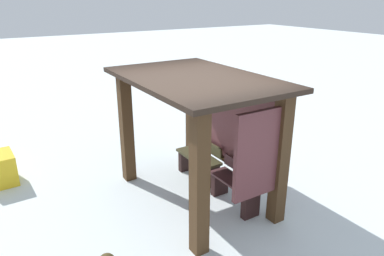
{
  "coord_description": "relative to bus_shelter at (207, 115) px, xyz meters",
  "views": [
    {
      "loc": [
        4.86,
        -3.07,
        3.46
      ],
      "look_at": [
        -0.01,
        -0.06,
        1.35
      ],
      "focal_mm": 33.77,
      "sensor_mm": 36.0,
      "label": 1
    }
  ],
  "objects": [
    {
      "name": "ground_plane",
      "position": [
        -0.09,
        -0.18,
        -1.57
      ],
      "size": [
        60.0,
        60.0,
        0.0
      ],
      "primitive_type": "plane",
      "color": "white"
    },
    {
      "name": "bench_left_inside",
      "position": [
        -0.67,
        0.28,
        -1.22
      ],
      "size": [
        1.06,
        0.42,
        0.77
      ],
      "color": "#413D24",
      "rests_on": "ground"
    },
    {
      "name": "bench_center_inside",
      "position": [
        0.49,
        0.29,
        -1.22
      ],
      "size": [
        1.06,
        0.37,
        0.75
      ],
      "color": "#482A2C",
      "rests_on": "ground"
    },
    {
      "name": "bus_shelter",
      "position": [
        0.0,
        0.0,
        0.0
      ],
      "size": [
        3.1,
        2.01,
        2.23
      ],
      "color": "#452D18",
      "rests_on": "ground"
    }
  ]
}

